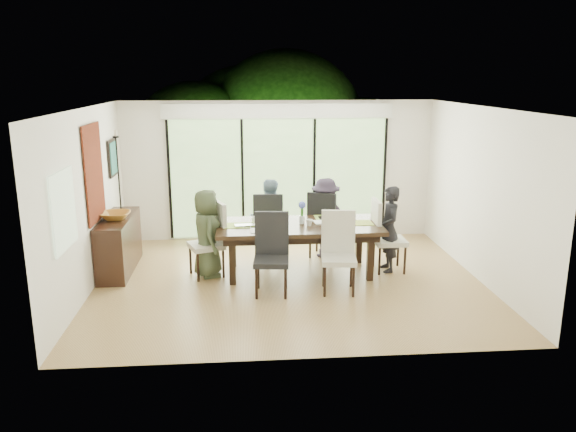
{
  "coord_description": "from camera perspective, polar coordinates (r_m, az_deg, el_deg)",
  "views": [
    {
      "loc": [
        -0.72,
        -8.3,
        3.16
      ],
      "look_at": [
        0.0,
        0.25,
        1.0
      ],
      "focal_mm": 35.0,
      "sensor_mm": 36.0,
      "label": 1
    }
  ],
  "objects": [
    {
      "name": "cup_c",
      "position": [
        9.23,
        6.03,
        -0.26
      ],
      "size": [
        0.18,
        0.18,
        0.11
      ],
      "primitive_type": "imported",
      "rotation": [
        0.0,
        0.0,
        3.6
      ],
      "color": "white",
      "rests_on": "table_top"
    },
    {
      "name": "ceiling",
      "position": [
        8.34,
        0.15,
        11.0
      ],
      "size": [
        6.0,
        5.0,
        0.01
      ],
      "primitive_type": "cube",
      "color": "white",
      "rests_on": "wall_back"
    },
    {
      "name": "blinds_header",
      "position": [
        10.8,
        -1.0,
        10.62
      ],
      "size": [
        4.4,
        0.06,
        0.28
      ],
      "primitive_type": "cube",
      "color": "white",
      "rests_on": "wall_back"
    },
    {
      "name": "person_far_right",
      "position": [
        9.93,
        3.81,
        -0.19
      ],
      "size": [
        0.73,
        0.54,
        1.42
      ],
      "primitive_type": "imported",
      "rotation": [
        0.0,
        0.0,
        3.34
      ],
      "color": "#282031",
      "rests_on": "floor"
    },
    {
      "name": "placemat_far_r",
      "position": [
        9.49,
        4.21,
        -0.13
      ],
      "size": [
        0.48,
        0.35,
        0.01
      ],
      "primitive_type": "cube",
      "color": "#89AD3D",
      "rests_on": "table_top"
    },
    {
      "name": "mullion_d",
      "position": [
        11.29,
        9.75,
        3.93
      ],
      "size": [
        0.05,
        0.04,
        2.3
      ],
      "primitive_type": "cube",
      "color": "black",
      "rests_on": "wall_back"
    },
    {
      "name": "table_apron",
      "position": [
        9.07,
        1.14,
        -1.66
      ],
      "size": [
        2.42,
        0.99,
        0.11
      ],
      "primitive_type": "cube",
      "color": "black",
      "rests_on": "floor"
    },
    {
      "name": "hyacinth_blooms",
      "position": [
        9.01,
        1.44,
        1.13
      ],
      "size": [
        0.12,
        0.12,
        0.12
      ],
      "primitive_type": "sphere",
      "color": "#5565D6",
      "rests_on": "table_top"
    },
    {
      "name": "foliage_mid",
      "position": [
        14.21,
        -0.27,
        8.63
      ],
      "size": [
        4.0,
        4.0,
        4.0
      ],
      "primitive_type": "sphere",
      "color": "#14380F",
      "rests_on": "ground"
    },
    {
      "name": "tablet_far_l",
      "position": [
        9.34,
        -1.21,
        -0.26
      ],
      "size": [
        0.29,
        0.2,
        0.01
      ],
      "primitive_type": "cube",
      "color": "black",
      "rests_on": "table_top"
    },
    {
      "name": "tablet_far_r",
      "position": [
        9.43,
        3.95,
        -0.16
      ],
      "size": [
        0.26,
        0.19,
        0.01
      ],
      "primitive_type": "cube",
      "color": "black",
      "rests_on": "table_top"
    },
    {
      "name": "placemat_left",
      "position": [
        8.99,
        -4.89,
        -0.96
      ],
      "size": [
        0.48,
        0.35,
        0.01
      ],
      "primitive_type": "cube",
      "color": "#8EAF3E",
      "rests_on": "table_top"
    },
    {
      "name": "art_canvas",
      "position": [
        10.34,
        -17.3,
        5.66
      ],
      "size": [
        0.01,
        0.45,
        0.55
      ],
      "primitive_type": "cube",
      "color": "#1B5753",
      "rests_on": "wall_left"
    },
    {
      "name": "chair_far_left",
      "position": [
        9.88,
        -1.96,
        -0.87
      ],
      "size": [
        0.55,
        0.55,
        1.21
      ],
      "primitive_type": null,
      "rotation": [
        0.0,
        0.0,
        3.05
      ],
      "color": "black",
      "rests_on": "floor"
    },
    {
      "name": "vase",
      "position": [
        9.07,
        1.43,
        -0.36
      ],
      "size": [
        0.09,
        0.09,
        0.13
      ],
      "primitive_type": "cylinder",
      "color": "silver",
      "rests_on": "table_top"
    },
    {
      "name": "cup_b",
      "position": [
        8.94,
        2.17,
        -0.68
      ],
      "size": [
        0.15,
        0.15,
        0.1
      ],
      "primitive_type": "imported",
      "rotation": [
        0.0,
        0.0,
        2.16
      ],
      "color": "white",
      "rests_on": "table_top"
    },
    {
      "name": "sideboard",
      "position": [
        9.68,
        -16.8,
        -2.75
      ],
      "size": [
        0.45,
        1.6,
        0.9
      ],
      "primitive_type": "cube",
      "color": "black",
      "rests_on": "floor"
    },
    {
      "name": "wall_front",
      "position": [
        6.11,
        2.17,
        -3.11
      ],
      "size": [
        6.0,
        0.02,
        2.7
      ],
      "primitive_type": "cube",
      "color": "beige",
      "rests_on": "floor"
    },
    {
      "name": "rail_top",
      "position": [
        12.79,
        -1.48,
        2.35
      ],
      "size": [
        6.0,
        0.08,
        0.06
      ],
      "primitive_type": "cube",
      "color": "#513B22",
      "rests_on": "deck"
    },
    {
      "name": "chair_right_end",
      "position": [
        9.36,
        10.32,
        -1.94
      ],
      "size": [
        0.51,
        0.51,
        1.21
      ],
      "primitive_type": null,
      "rotation": [
        0.0,
        0.0,
        1.56
      ],
      "color": "silver",
      "rests_on": "floor"
    },
    {
      "name": "table_top",
      "position": [
        9.04,
        1.15,
        -1.05
      ],
      "size": [
        2.64,
        1.21,
        0.07
      ],
      "primitive_type": "cube",
      "color": "black",
      "rests_on": "floor"
    },
    {
      "name": "person_far_left",
      "position": [
        9.83,
        -1.96,
        -0.31
      ],
      "size": [
        0.7,
        0.48,
        1.42
      ],
      "primitive_type": "imported",
      "rotation": [
        0.0,
        0.0,
        3.24
      ],
      "color": "#7593A9",
      "rests_on": "floor"
    },
    {
      "name": "chair_near_right",
      "position": [
        8.34,
        5.19,
        -3.77
      ],
      "size": [
        0.56,
        0.56,
        1.21
      ],
      "primitive_type": null,
      "rotation": [
        0.0,
        0.0,
        -0.11
      ],
      "color": "beige",
      "rests_on": "floor"
    },
    {
      "name": "tapestry",
      "position": [
        9.11,
        -19.1,
        4.12
      ],
      "size": [
        0.02,
        1.0,
        1.5
      ],
      "primitive_type": "cube",
      "color": "maroon",
      "rests_on": "wall_left"
    },
    {
      "name": "candlestick_base",
      "position": [
        9.89,
        -16.58,
        0.46
      ],
      "size": [
        0.1,
        0.1,
        0.04
      ],
      "primitive_type": "cylinder",
      "color": "black",
      "rests_on": "sideboard"
    },
    {
      "name": "wall_left",
      "position": [
        8.8,
        -19.79,
        1.42
      ],
      "size": [
        0.02,
        5.0,
        2.7
      ],
      "primitive_type": "cube",
      "color": "silver",
      "rests_on": "floor"
    },
    {
      "name": "cup_a",
      "position": [
        9.12,
        -3.32,
        -0.38
      ],
      "size": [
        0.16,
        0.16,
        0.11
      ],
      "primitive_type": "imported",
      "rotation": [
        0.0,
        0.0,
        0.2
      ],
      "color": "white",
      "rests_on": "table_top"
    },
    {
      "name": "glass_doors",
      "position": [
        10.97,
        -0.97,
        3.83
      ],
      "size": [
        4.2,
        0.02,
        2.3
      ],
      "primitive_type": "cube",
      "color": "#598C3F",
      "rests_on": "wall_back"
    },
    {
      "name": "hyacinth_stems",
      "position": [
        9.04,
        1.44,
        0.45
      ],
      "size": [
        0.04,
        0.04,
        0.18
      ],
      "primitive_type": "cylinder",
      "color": "#337226",
      "rests_on": "table_top"
    },
    {
      "name": "bowl",
      "position": [
        9.45,
        -17.13,
        0.04
      ],
      "size": [
        0.48,
        0.48,
        0.12
      ],
      "primitive_type": "imported",
      "color": "#9A6621",
      "rests_on": "sideboard"
    },
    {
      "name": "placemat_far_l",
      "position": [
        9.39,
        -1.84,
        -0.26
      ],
      "size": [
        0.48,
        0.35,
        0.01
      ],
      "primitive_type": "cube",
      "color": "#B0C747",
      "rests_on": "table_top"
    },
    {
      "name": "person_right_end",
      "position": [
        9.33,
        10.23,
        -1.33
      ],
      "size": [
        0.44,
        0.68,
        1.42
      ],
      "primitive_type": "imported",
      "rotation": [
        0.0,
        0.0,
        -1.54
      ],
      "color": "black",
      "rests_on": "floor"
    },
    {
      "name": "candle",
      "position": [
        9.68,
        -17.13,
        8.04
      ],
      "size": [
        0.04,
        0.04,
        0.1
      ],
      "primitive_type": "cylinder",
      "color": "silver",
      "rests_on": "sideboard"
    },
    {
      "name": "platter_base",
      "position": [
        8.7,
        -2.25,
        -1.31
      ],
      "size": [
        0.29,
        0.29,
        0.03
      ],
      "primitive_type": "cube",
      "color": "white",
      "rests_on": "table_top"
    },
    {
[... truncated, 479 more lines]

